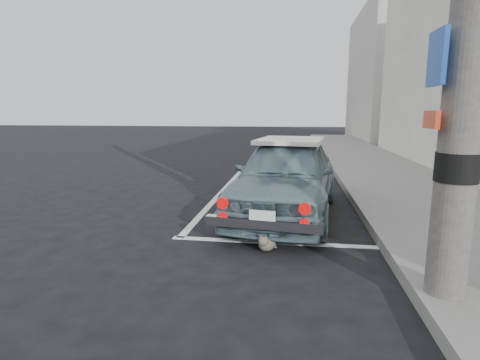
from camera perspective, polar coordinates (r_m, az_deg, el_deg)
The scene contains 8 objects.
ground at distance 5.71m, azimuth 1.13°, elevation -7.63°, with size 80.00×80.00×0.00m, color black.
sidewalk at distance 7.99m, azimuth 26.52°, elevation -2.95°, with size 2.80×40.00×0.15m, color slate.
building_far at distance 26.11m, azimuth 21.49°, elevation 14.59°, with size 3.50×10.00×8.00m, color #B6B0A5.
pline_rear at distance 5.20m, azimuth 5.98°, elevation -9.48°, with size 3.00×0.12×0.01m, color silver.
pline_front at distance 12.02m, azimuth 7.35°, elevation 1.87°, with size 3.00×0.12×0.01m, color silver.
pline_side at distance 8.72m, azimuth -2.30°, elevation -1.29°, with size 0.12×7.00×0.01m, color silver.
retro_coupe at distance 6.48m, azimuth 7.09°, elevation 0.59°, with size 2.06×4.08×1.33m.
cat at distance 4.88m, azimuth 4.12°, elevation -9.42°, with size 0.29×0.45×0.25m.
Camera 1 is at (0.67, -5.39, 1.77)m, focal length 28.00 mm.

